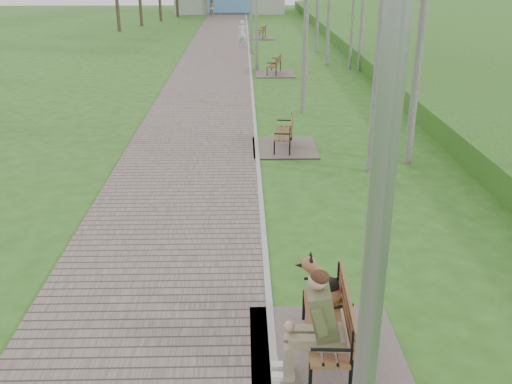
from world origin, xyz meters
TOP-DOWN VIEW (x-y plane):
  - ground at (0.00, 0.00)m, footprint 120.00×120.00m
  - walkway at (-1.75, 21.50)m, footprint 3.50×67.00m
  - kerb at (0.00, 21.50)m, footprint 0.10×67.00m
  - bench_main at (0.59, 0.36)m, footprint 1.97×2.19m
  - bench_second at (0.72, 9.11)m, footprint 1.71×1.90m
  - bench_third at (1.02, 19.76)m, footprint 1.69×1.88m
  - bench_far at (0.86, 31.99)m, footprint 1.65×1.83m
  - lamp_post_near at (0.35, -2.85)m, footprint 0.22×0.22m
  - lamp_post_second at (0.27, 20.80)m, footprint 0.19×0.19m
  - lamp_post_third at (0.12, 25.82)m, footprint 0.19×0.19m
  - pedestrian_near at (-0.37, 28.51)m, footprint 0.56×0.39m
  - pedestrian_far at (-3.04, 46.71)m, footprint 0.86×0.75m

SIDE VIEW (x-z plane):
  - ground at x=0.00m, z-range 0.00..0.00m
  - walkway at x=-1.75m, z-range 0.00..0.04m
  - kerb at x=0.00m, z-range 0.00..0.05m
  - bench_far at x=0.86m, z-range -0.32..0.69m
  - bench_third at x=1.02m, z-range -0.33..0.71m
  - bench_second at x=0.72m, z-range -0.33..0.72m
  - bench_main at x=0.59m, z-range -0.37..1.34m
  - pedestrian_near at x=-0.37m, z-range 0.00..1.47m
  - pedestrian_far at x=-3.04m, z-range 0.00..1.52m
  - lamp_post_second at x=0.27m, z-range -0.16..4.70m
  - lamp_post_third at x=0.12m, z-range -0.16..4.82m
  - lamp_post_near at x=0.35m, z-range -0.19..5.60m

